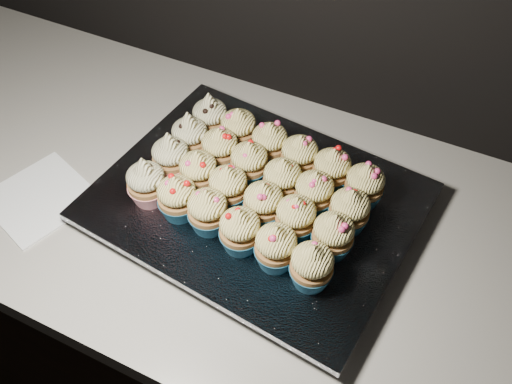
# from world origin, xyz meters

# --- Properties ---
(cabinet) EXTENTS (2.40, 0.60, 0.86)m
(cabinet) POSITION_xyz_m (0.00, 1.70, 0.43)
(cabinet) COLOR black
(cabinet) RESTS_ON ground
(worktop) EXTENTS (2.44, 0.64, 0.04)m
(worktop) POSITION_xyz_m (0.00, 1.70, 0.88)
(worktop) COLOR beige
(worktop) RESTS_ON cabinet
(napkin) EXTENTS (0.20, 0.20, 0.00)m
(napkin) POSITION_xyz_m (-0.47, 1.56, 0.90)
(napkin) COLOR white
(napkin) RESTS_ON worktop
(baking_tray) EXTENTS (0.49, 0.39, 0.02)m
(baking_tray) POSITION_xyz_m (-0.13, 1.70, 0.91)
(baking_tray) COLOR black
(baking_tray) RESTS_ON worktop
(foil_lining) EXTENTS (0.53, 0.44, 0.01)m
(foil_lining) POSITION_xyz_m (-0.13, 1.70, 0.93)
(foil_lining) COLOR silver
(foil_lining) RESTS_ON baking_tray
(cupcake_0) EXTENTS (0.06, 0.06, 0.10)m
(cupcake_0) POSITION_xyz_m (-0.28, 1.62, 0.97)
(cupcake_0) COLOR red
(cupcake_0) RESTS_ON foil_lining
(cupcake_1) EXTENTS (0.06, 0.06, 0.08)m
(cupcake_1) POSITION_xyz_m (-0.22, 1.62, 0.97)
(cupcake_1) COLOR #195778
(cupcake_1) RESTS_ON foil_lining
(cupcake_2) EXTENTS (0.06, 0.06, 0.08)m
(cupcake_2) POSITION_xyz_m (-0.17, 1.62, 0.97)
(cupcake_2) COLOR #195778
(cupcake_2) RESTS_ON foil_lining
(cupcake_3) EXTENTS (0.06, 0.06, 0.08)m
(cupcake_3) POSITION_xyz_m (-0.11, 1.60, 0.97)
(cupcake_3) COLOR #195778
(cupcake_3) RESTS_ON foil_lining
(cupcake_4) EXTENTS (0.06, 0.06, 0.08)m
(cupcake_4) POSITION_xyz_m (-0.05, 1.60, 0.97)
(cupcake_4) COLOR #195778
(cupcake_4) RESTS_ON foil_lining
(cupcake_5) EXTENTS (0.06, 0.06, 0.08)m
(cupcake_5) POSITION_xyz_m (0.01, 1.59, 0.97)
(cupcake_5) COLOR #195778
(cupcake_5) RESTS_ON foil_lining
(cupcake_6) EXTENTS (0.06, 0.06, 0.10)m
(cupcake_6) POSITION_xyz_m (-0.28, 1.69, 0.97)
(cupcake_6) COLOR red
(cupcake_6) RESTS_ON foil_lining
(cupcake_7) EXTENTS (0.06, 0.06, 0.08)m
(cupcake_7) POSITION_xyz_m (-0.22, 1.68, 0.97)
(cupcake_7) COLOR #195778
(cupcake_7) RESTS_ON foil_lining
(cupcake_8) EXTENTS (0.06, 0.06, 0.08)m
(cupcake_8) POSITION_xyz_m (-0.16, 1.67, 0.97)
(cupcake_8) COLOR #195778
(cupcake_8) RESTS_ON foil_lining
(cupcake_9) EXTENTS (0.06, 0.06, 0.08)m
(cupcake_9) POSITION_xyz_m (-0.10, 1.66, 0.97)
(cupcake_9) COLOR #195778
(cupcake_9) RESTS_ON foil_lining
(cupcake_10) EXTENTS (0.06, 0.06, 0.08)m
(cupcake_10) POSITION_xyz_m (-0.04, 1.66, 0.97)
(cupcake_10) COLOR #195778
(cupcake_10) RESTS_ON foil_lining
(cupcake_11) EXTENTS (0.06, 0.06, 0.08)m
(cupcake_11) POSITION_xyz_m (0.02, 1.66, 0.97)
(cupcake_11) COLOR #195778
(cupcake_11) RESTS_ON foil_lining
(cupcake_12) EXTENTS (0.06, 0.06, 0.10)m
(cupcake_12) POSITION_xyz_m (-0.27, 1.74, 0.97)
(cupcake_12) COLOR red
(cupcake_12) RESTS_ON foil_lining
(cupcake_13) EXTENTS (0.06, 0.06, 0.08)m
(cupcake_13) POSITION_xyz_m (-0.21, 1.74, 0.97)
(cupcake_13) COLOR #195778
(cupcake_13) RESTS_ON foil_lining
(cupcake_14) EXTENTS (0.06, 0.06, 0.08)m
(cupcake_14) POSITION_xyz_m (-0.16, 1.73, 0.97)
(cupcake_14) COLOR #195778
(cupcake_14) RESTS_ON foil_lining
(cupcake_15) EXTENTS (0.06, 0.06, 0.08)m
(cupcake_15) POSITION_xyz_m (-0.09, 1.72, 0.97)
(cupcake_15) COLOR #195778
(cupcake_15) RESTS_ON foil_lining
(cupcake_16) EXTENTS (0.06, 0.06, 0.08)m
(cupcake_16) POSITION_xyz_m (-0.04, 1.72, 0.97)
(cupcake_16) COLOR #195778
(cupcake_16) RESTS_ON foil_lining
(cupcake_17) EXTENTS (0.06, 0.06, 0.08)m
(cupcake_17) POSITION_xyz_m (0.02, 1.71, 0.97)
(cupcake_17) COLOR #195778
(cupcake_17) RESTS_ON foil_lining
(cupcake_18) EXTENTS (0.06, 0.06, 0.10)m
(cupcake_18) POSITION_xyz_m (-0.26, 1.80, 0.97)
(cupcake_18) COLOR red
(cupcake_18) RESTS_ON foil_lining
(cupcake_19) EXTENTS (0.06, 0.06, 0.08)m
(cupcake_19) POSITION_xyz_m (-0.21, 1.80, 0.97)
(cupcake_19) COLOR #195778
(cupcake_19) RESTS_ON foil_lining
(cupcake_20) EXTENTS (0.06, 0.06, 0.08)m
(cupcake_20) POSITION_xyz_m (-0.15, 1.79, 0.97)
(cupcake_20) COLOR #195778
(cupcake_20) RESTS_ON foil_lining
(cupcake_21) EXTENTS (0.06, 0.06, 0.08)m
(cupcake_21) POSITION_xyz_m (-0.09, 1.78, 0.97)
(cupcake_21) COLOR #195778
(cupcake_21) RESTS_ON foil_lining
(cupcake_22) EXTENTS (0.06, 0.06, 0.08)m
(cupcake_22) POSITION_xyz_m (-0.03, 1.78, 0.97)
(cupcake_22) COLOR #195778
(cupcake_22) RESTS_ON foil_lining
(cupcake_23) EXTENTS (0.06, 0.06, 0.08)m
(cupcake_23) POSITION_xyz_m (0.03, 1.77, 0.97)
(cupcake_23) COLOR #195778
(cupcake_23) RESTS_ON foil_lining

